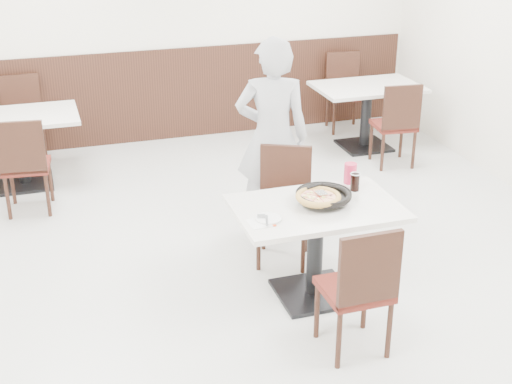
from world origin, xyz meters
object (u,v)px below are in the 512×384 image
object	(u,v)px
chair_far	(283,209)
red_cup	(350,173)
diner_person	(272,137)
pizza_pan	(324,198)
side_plate	(268,219)
bg_chair_right_far	(345,93)
main_table	(315,251)
bg_chair_left_far	(24,121)
bg_table_left	(21,151)
bg_table_right	(366,117)
pizza	(318,199)
chair_near	(354,286)
bg_chair_left_near	(26,164)
bg_chair_right_near	(394,123)
cola_glass	(355,182)

from	to	relation	value
chair_far	red_cup	size ratio (longest dim) A/B	5.94
red_cup	diner_person	xyz separation A→B (m)	(-0.35, 0.87, 0.04)
pizza_pan	side_plate	size ratio (longest dim) A/B	1.94
diner_person	bg_chair_right_far	bearing A→B (deg)	-109.52
main_table	bg_chair_left_far	size ratio (longest dim) A/B	1.26
bg_table_left	bg_chair_left_far	distance (m)	0.69
side_plate	bg_table_right	distance (m)	3.75
pizza	red_cup	bearing A→B (deg)	39.58
pizza	bg_chair_left_far	distance (m)	4.15
chair_near	pizza	bearing A→B (deg)	88.52
main_table	bg_chair_left_near	xyz separation A→B (m)	(-2.01, 2.25, 0.10)
side_plate	bg_table_left	world-z (taller)	side_plate
chair_near	bg_chair_right_near	size ratio (longest dim) A/B	1.00
pizza	cola_glass	size ratio (longest dim) A/B	2.22
side_plate	bg_table_right	world-z (taller)	side_plate
diner_person	bg_table_left	xyz separation A→B (m)	(-2.12, 1.74, -0.50)
pizza_pan	bg_chair_left_near	world-z (taller)	bg_chair_left_near
pizza_pan	bg_chair_right_near	world-z (taller)	bg_chair_right_near
red_cup	bg_chair_left_near	size ratio (longest dim) A/B	0.17
diner_person	bg_table_right	distance (m)	2.49
side_plate	red_cup	bearing A→B (deg)	28.00
pizza	chair_far	bearing A→B (deg)	94.69
chair_near	bg_chair_right_far	bearing A→B (deg)	65.87
pizza_pan	red_cup	bearing A→B (deg)	40.48
pizza_pan	bg_chair_right_near	size ratio (longest dim) A/B	0.38
bg_table_right	bg_chair_right_far	xyz separation A→B (m)	(0.03, 0.67, 0.10)
cola_glass	bg_chair_right_near	world-z (taller)	bg_chair_right_near
chair_near	pizza_pan	distance (m)	0.79
pizza_pan	pizza	xyz separation A→B (m)	(-0.06, -0.04, 0.02)
chair_near	bg_table_left	size ratio (longest dim) A/B	0.79
side_plate	bg_chair_left_near	size ratio (longest dim) A/B	0.20
cola_glass	bg_table_left	world-z (taller)	cola_glass
cola_glass	diner_person	size ratio (longest dim) A/B	0.07
chair_far	bg_chair_right_far	xyz separation A→B (m)	(1.89, 2.97, 0.00)
cola_glass	pizza	bearing A→B (deg)	-153.49
bg_chair_right_far	cola_glass	bearing A→B (deg)	75.71
chair_far	bg_chair_right_far	bearing A→B (deg)	-97.69
pizza_pan	diner_person	size ratio (longest dim) A/B	0.21
bg_table_left	bg_chair_right_far	size ratio (longest dim) A/B	1.26
bg_table_left	cola_glass	bearing A→B (deg)	-48.41
red_cup	bg_chair_right_far	distance (m)	3.56
bg_chair_left_near	bg_chair_right_far	size ratio (longest dim) A/B	1.00
diner_person	bg_chair_right_far	world-z (taller)	diner_person
bg_chair_left_near	diner_person	bearing A→B (deg)	-20.34
pizza_pan	bg_chair_left_far	distance (m)	4.14
chair_near	red_cup	distance (m)	1.15
main_table	bg_table_left	xyz separation A→B (m)	(-2.06, 2.92, 0.00)
bg_chair_left_near	pizza_pan	bearing A→B (deg)	-40.17
bg_table_right	bg_chair_right_far	bearing A→B (deg)	87.02
bg_chair_left_far	bg_chair_right_near	size ratio (longest dim) A/B	1.00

